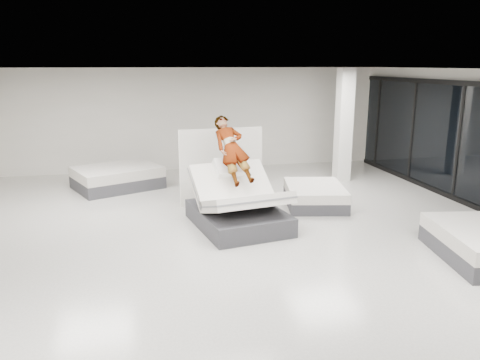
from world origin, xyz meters
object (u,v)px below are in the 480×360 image
Objects in this scene: flat_bed_left_far at (117,177)px; column at (344,126)px; person at (232,161)px; remote at (249,173)px; hero_bed at (238,207)px; flat_bed_right_far at (315,195)px; divider_panel at (221,167)px.

column is (6.35, -0.48, 1.31)m from flat_bed_left_far.
remote is at bearing -57.85° from person.
remote is 0.04× the size of column.
hero_bed reaches higher than flat_bed_right_far.
flat_bed_left_far is at bearing 150.32° from flat_bed_right_far.
column is (3.78, 3.29, 1.17)m from hero_bed.
person is 12.04× the size of remote.
remote is at bearing 1.97° from hero_bed.
divider_panel is 0.77× the size of flat_bed_left_far.
divider_panel is 1.01× the size of flat_bed_right_far.
flat_bed_right_far is at bearing 27.56° from hero_bed.
flat_bed_left_far is (-2.79, 3.76, -0.83)m from remote.
person is at bearing -95.37° from divider_panel.
person reaches higher than remote.
flat_bed_right_far is 0.62× the size of column.
remote is (0.22, 0.01, 0.70)m from hero_bed.
flat_bed_right_far is at bearing -127.29° from column.
hero_bed is at bearing -93.37° from divider_panel.
flat_bed_right_far is at bearing -29.68° from flat_bed_left_far.
flat_bed_right_far is 0.76× the size of flat_bed_left_far.
divider_panel is at bearing -39.16° from flat_bed_left_far.
person is (-0.06, 0.31, 0.90)m from hero_bed.
divider_panel is at bearing 164.13° from flat_bed_right_far.
divider_panel is at bearing 88.50° from remote.
person is at bearing 122.15° from remote.
column is at bearing 52.71° from flat_bed_right_far.
hero_bed is at bearing -90.00° from person.
hero_bed is at bearing -152.44° from flat_bed_right_far.
person is at bearing -159.98° from flat_bed_right_far.
column is (3.84, 2.98, 0.27)m from person.
column reaches higher than flat_bed_left_far.
hero_bed is 1.23× the size of flat_bed_right_far.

